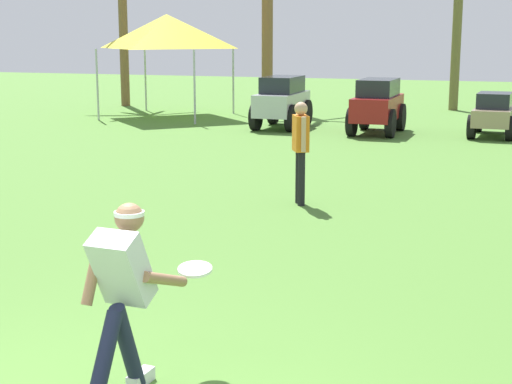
{
  "coord_description": "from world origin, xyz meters",
  "views": [
    {
      "loc": [
        2.7,
        -3.76,
        2.58
      ],
      "look_at": [
        0.03,
        4.01,
        0.9
      ],
      "focal_mm": 55.0,
      "sensor_mm": 36.0,
      "label": 1
    }
  ],
  "objects_px": {
    "parked_car_slot_b": "(378,105)",
    "event_tent": "(167,31)",
    "frisbee_in_flight": "(195,269)",
    "parked_car_slot_c": "(494,114)",
    "frisbee_thrower": "(122,292)",
    "parked_car_slot_a": "(282,101)",
    "teammate_near_sideline": "(301,143)"
  },
  "relations": [
    {
      "from": "parked_car_slot_b",
      "to": "event_tent",
      "type": "xyz_separation_m",
      "value": [
        -6.86,
        1.92,
        1.86
      ]
    },
    {
      "from": "frisbee_in_flight",
      "to": "parked_car_slot_c",
      "type": "relative_size",
      "value": 0.15
    },
    {
      "from": "frisbee_thrower",
      "to": "parked_car_slot_b",
      "type": "distance_m",
      "value": 15.58
    },
    {
      "from": "parked_car_slot_c",
      "to": "parked_car_slot_b",
      "type": "bearing_deg",
      "value": -172.63
    },
    {
      "from": "parked_car_slot_a",
      "to": "teammate_near_sideline",
      "type": "bearing_deg",
      "value": -71.27
    },
    {
      "from": "parked_car_slot_a",
      "to": "parked_car_slot_c",
      "type": "distance_m",
      "value": 5.58
    },
    {
      "from": "parked_car_slot_b",
      "to": "parked_car_slot_c",
      "type": "relative_size",
      "value": 1.05
    },
    {
      "from": "parked_car_slot_b",
      "to": "parked_car_slot_c",
      "type": "xyz_separation_m",
      "value": [
        2.89,
        0.37,
        -0.18
      ]
    },
    {
      "from": "frisbee_thrower",
      "to": "event_tent",
      "type": "bearing_deg",
      "value": 114.26
    },
    {
      "from": "teammate_near_sideline",
      "to": "parked_car_slot_c",
      "type": "relative_size",
      "value": 0.7
    },
    {
      "from": "teammate_near_sideline",
      "to": "parked_car_slot_c",
      "type": "bearing_deg",
      "value": 75.29
    },
    {
      "from": "parked_car_slot_a",
      "to": "event_tent",
      "type": "height_order",
      "value": "event_tent"
    },
    {
      "from": "frisbee_thrower",
      "to": "parked_car_slot_b",
      "type": "height_order",
      "value": "frisbee_thrower"
    },
    {
      "from": "parked_car_slot_c",
      "to": "parked_car_slot_a",
      "type": "bearing_deg",
      "value": -179.67
    },
    {
      "from": "parked_car_slot_a",
      "to": "parked_car_slot_b",
      "type": "height_order",
      "value": "same"
    },
    {
      "from": "event_tent",
      "to": "parked_car_slot_a",
      "type": "bearing_deg",
      "value": -20.81
    },
    {
      "from": "frisbee_in_flight",
      "to": "event_tent",
      "type": "distance_m",
      "value": 18.71
    },
    {
      "from": "frisbee_in_flight",
      "to": "teammate_near_sideline",
      "type": "relative_size",
      "value": 0.21
    },
    {
      "from": "frisbee_in_flight",
      "to": "parked_car_slot_b",
      "type": "relative_size",
      "value": 0.14
    },
    {
      "from": "event_tent",
      "to": "frisbee_in_flight",
      "type": "bearing_deg",
      "value": -64.14
    },
    {
      "from": "parked_car_slot_a",
      "to": "parked_car_slot_c",
      "type": "relative_size",
      "value": 1.05
    },
    {
      "from": "frisbee_in_flight",
      "to": "teammate_near_sideline",
      "type": "xyz_separation_m",
      "value": [
        -0.82,
        5.92,
        0.17
      ]
    },
    {
      "from": "parked_car_slot_c",
      "to": "event_tent",
      "type": "xyz_separation_m",
      "value": [
        -9.74,
        1.55,
        2.04
      ]
    },
    {
      "from": "teammate_near_sideline",
      "to": "parked_car_slot_a",
      "type": "bearing_deg",
      "value": 108.73
    },
    {
      "from": "frisbee_thrower",
      "to": "teammate_near_sideline",
      "type": "distance_m",
      "value": 6.65
    },
    {
      "from": "parked_car_slot_a",
      "to": "parked_car_slot_c",
      "type": "xyz_separation_m",
      "value": [
        5.58,
        0.03,
        -0.18
      ]
    },
    {
      "from": "frisbee_thrower",
      "to": "parked_car_slot_b",
      "type": "xyz_separation_m",
      "value": [
        -1.02,
        15.54,
        -0.05
      ]
    },
    {
      "from": "event_tent",
      "to": "teammate_near_sideline",
      "type": "bearing_deg",
      "value": -56.03
    },
    {
      "from": "teammate_near_sideline",
      "to": "frisbee_thrower",
      "type": "bearing_deg",
      "value": -85.1
    },
    {
      "from": "parked_car_slot_a",
      "to": "parked_car_slot_c",
      "type": "height_order",
      "value": "parked_car_slot_a"
    },
    {
      "from": "teammate_near_sideline",
      "to": "parked_car_slot_b",
      "type": "bearing_deg",
      "value": 92.87
    },
    {
      "from": "frisbee_thrower",
      "to": "parked_car_slot_c",
      "type": "xyz_separation_m",
      "value": [
        1.87,
        15.92,
        -0.23
      ]
    }
  ]
}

